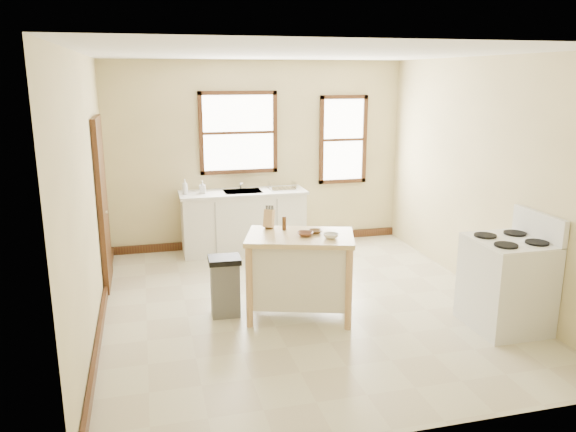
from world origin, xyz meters
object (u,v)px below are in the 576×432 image
object	(u,v)px
bowl_b	(316,231)
trash_bin	(225,286)
dish_rack	(282,186)
pepper_grinder	(284,223)
soap_bottle_a	(185,187)
kitchen_island	(300,276)
knife_block	(269,219)
soap_bottle_b	(202,187)
gas_stove	(507,272)
bowl_a	(305,234)
bowl_c	(331,236)

from	to	relation	value
bowl_b	trash_bin	bearing A→B (deg)	168.44
dish_rack	pepper_grinder	size ratio (longest dim) A/B	2.59
bowl_b	trash_bin	distance (m)	1.16
soap_bottle_a	kitchen_island	distance (m)	2.73
pepper_grinder	trash_bin	world-z (taller)	pepper_grinder
knife_block	bowl_b	distance (m)	0.56
soap_bottle_b	gas_stove	distance (m)	4.30
soap_bottle_b	dish_rack	xyz separation A→B (m)	(1.18, -0.00, -0.04)
kitchen_island	pepper_grinder	distance (m)	0.60
bowl_a	knife_block	bearing A→B (deg)	127.33
pepper_grinder	bowl_a	world-z (taller)	pepper_grinder
soap_bottle_a	trash_bin	size ratio (longest dim) A/B	0.32
bowl_a	soap_bottle_a	bearing A→B (deg)	113.00
kitchen_island	bowl_a	bearing A→B (deg)	-30.80
knife_block	trash_bin	size ratio (longest dim) A/B	0.30
gas_stove	bowl_b	bearing A→B (deg)	155.63
bowl_c	bowl_a	bearing A→B (deg)	147.51
pepper_grinder	bowl_b	bearing A→B (deg)	-33.99
knife_block	gas_stove	bearing A→B (deg)	2.99
kitchen_island	knife_block	xyz separation A→B (m)	(-0.26, 0.35, 0.56)
trash_bin	bowl_b	bearing A→B (deg)	-9.07
kitchen_island	trash_bin	distance (m)	0.83
bowl_c	gas_stove	size ratio (longest dim) A/B	0.13
soap_bottle_b	bowl_a	world-z (taller)	soap_bottle_b
kitchen_island	knife_block	distance (m)	0.71
bowl_a	trash_bin	size ratio (longest dim) A/B	0.25
soap_bottle_b	bowl_b	xyz separation A→B (m)	(0.96, -2.44, -0.07)
soap_bottle_b	bowl_b	distance (m)	2.62
bowl_b	gas_stove	distance (m)	2.03
kitchen_island	bowl_c	bearing A→B (deg)	-17.68
bowl_b	gas_stove	world-z (taller)	gas_stove
trash_bin	soap_bottle_a	bearing A→B (deg)	98.50
bowl_a	pepper_grinder	bearing A→B (deg)	120.49
soap_bottle_a	bowl_b	bearing A→B (deg)	-56.60
pepper_grinder	bowl_c	size ratio (longest dim) A/B	0.95
dish_rack	gas_stove	world-z (taller)	gas_stove
dish_rack	gas_stove	size ratio (longest dim) A/B	0.32
bowl_b	pepper_grinder	bearing A→B (deg)	146.01
knife_block	bowl_c	distance (m)	0.78
soap_bottle_a	dish_rack	bearing A→B (deg)	6.73
bowl_c	trash_bin	distance (m)	1.30
bowl_a	bowl_c	world-z (taller)	bowl_c
soap_bottle_b	bowl_c	size ratio (longest dim) A/B	1.17
dish_rack	soap_bottle_a	bearing A→B (deg)	-157.84
dish_rack	bowl_b	world-z (taller)	dish_rack
soap_bottle_a	knife_block	xyz separation A→B (m)	(0.76, -2.12, -0.00)
knife_block	bowl_a	distance (m)	0.51
dish_rack	pepper_grinder	distance (m)	2.29
bowl_c	gas_stove	distance (m)	1.86
soap_bottle_a	bowl_a	xyz separation A→B (m)	(1.07, -2.52, -0.08)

